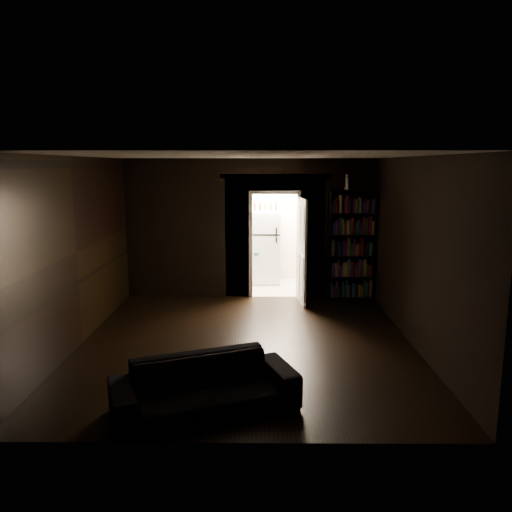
{
  "coord_description": "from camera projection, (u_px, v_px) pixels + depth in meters",
  "views": [
    {
      "loc": [
        0.21,
        -7.2,
        2.68
      ],
      "look_at": [
        0.14,
        0.9,
        1.19
      ],
      "focal_mm": 35.0,
      "sensor_mm": 36.0,
      "label": 1
    }
  ],
  "objects": [
    {
      "name": "ground",
      "position": [
        246.0,
        344.0,
        7.57
      ],
      "size": [
        5.5,
        5.5,
        0.0
      ],
      "primitive_type": "plane",
      "color": "black",
      "rests_on": "ground"
    },
    {
      "name": "refrigerator",
      "position": [
        264.0,
        247.0,
        11.38
      ],
      "size": [
        0.87,
        0.83,
        1.65
      ],
      "primitive_type": "cube",
      "rotation": [
        0.0,
        0.0,
        0.23
      ],
      "color": "white",
      "rests_on": "ground"
    },
    {
      "name": "bottles",
      "position": [
        265.0,
        206.0,
        11.15
      ],
      "size": [
        0.61,
        0.21,
        0.25
      ],
      "primitive_type": "cube",
      "rotation": [
        0.0,
        0.0,
        0.22
      ],
      "color": "black",
      "rests_on": "refrigerator"
    },
    {
      "name": "figurine",
      "position": [
        347.0,
        182.0,
        9.63
      ],
      "size": [
        0.11,
        0.11,
        0.29
      ],
      "primitive_type": "cube",
      "rotation": [
        0.0,
        0.0,
        -0.09
      ],
      "color": "silver",
      "rests_on": "bookshelf"
    },
    {
      "name": "door",
      "position": [
        302.0,
        251.0,
        9.65
      ],
      "size": [
        0.13,
        0.85,
        2.05
      ],
      "primitive_type": "cube",
      "rotation": [
        0.0,
        0.0,
        1.67
      ],
      "color": "silver",
      "rests_on": "ground"
    },
    {
      "name": "kitchen_alcove",
      "position": [
        273.0,
        231.0,
        11.16
      ],
      "size": [
        2.2,
        1.8,
        2.6
      ],
      "color": "#BEB5A6",
      "rests_on": "ground"
    },
    {
      "name": "room_walls",
      "position": [
        247.0,
        225.0,
        8.32
      ],
      "size": [
        5.02,
        5.61,
        2.84
      ],
      "color": "black",
      "rests_on": "ground"
    },
    {
      "name": "sofa",
      "position": [
        205.0,
        378.0,
        5.44
      ],
      "size": [
        2.18,
        1.54,
        0.77
      ],
      "primitive_type": "imported",
      "rotation": [
        0.0,
        0.0,
        0.37
      ],
      "color": "black",
      "rests_on": "ground"
    },
    {
      "name": "bookshelf",
      "position": [
        351.0,
        246.0,
        9.86
      ],
      "size": [
        0.93,
        0.43,
        2.2
      ],
      "primitive_type": "cube",
      "rotation": [
        0.0,
        0.0,
        0.13
      ],
      "color": "black",
      "rests_on": "ground"
    }
  ]
}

